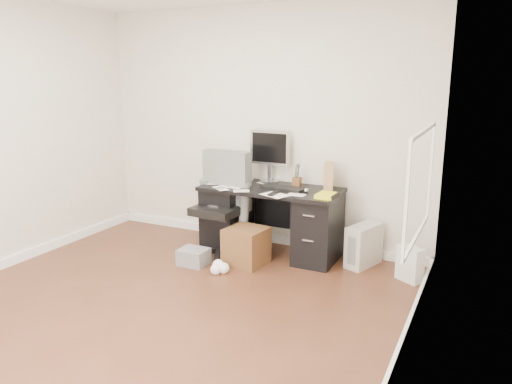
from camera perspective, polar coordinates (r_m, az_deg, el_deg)
ground at (r=4.46m, az=-10.96°, el=-12.85°), size 4.00×4.00×0.00m
room_shell at (r=4.02m, az=-11.38°, el=8.91°), size 4.02×4.02×2.71m
desk at (r=5.50m, az=1.72°, el=-3.03°), size 1.50×0.70×0.75m
loose_papers at (r=5.45m, az=-0.40°, el=0.63°), size 1.10×0.60×0.00m
lcd_monitor at (r=5.62m, az=1.61°, el=4.13°), size 0.49×0.29×0.60m
keyboard at (r=5.34m, az=3.11°, el=0.48°), size 0.51×0.25×0.03m
computer_mouse at (r=5.17m, az=5.77°, el=0.15°), size 0.07×0.07×0.05m
travel_mug at (r=5.54m, az=-2.78°, el=1.87°), size 0.10×0.10×0.20m
white_binder at (r=5.81m, az=-2.08°, el=2.89°), size 0.15×0.27×0.30m
magazine_file at (r=5.30m, az=8.29°, el=1.74°), size 0.19×0.28×0.30m
pen_cup at (r=5.42m, az=4.71°, el=1.89°), size 0.11×0.11×0.26m
yellow_book at (r=5.02m, az=8.09°, el=-0.40°), size 0.19×0.24×0.04m
paper_remote at (r=5.08m, az=2.18°, el=-0.22°), size 0.33×0.30×0.02m
office_chair at (r=5.47m, az=-4.32°, el=-1.39°), size 0.68×0.68×1.13m
pc_tower at (r=5.32m, az=12.21°, el=-5.98°), size 0.32×0.47×0.44m
shopping_bag at (r=5.06m, az=17.18°, el=-7.88°), size 0.31×0.29×0.34m
wicker_basket at (r=5.25m, az=-1.12°, el=-6.20°), size 0.43×0.43×0.39m
desk_printer at (r=5.30m, az=-7.14°, el=-7.37°), size 0.29×0.24×0.17m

